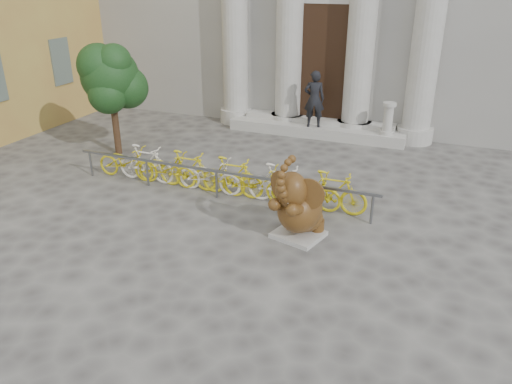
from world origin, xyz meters
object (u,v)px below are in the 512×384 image
at_px(tree, 111,78).
at_px(bike_rack, 220,175).
at_px(pedestrian, 314,99).
at_px(elephant_statue, 299,207).

bearing_deg(tree, bike_rack, -20.33).
xyz_separation_m(bike_rack, pedestrian, (0.85, 5.42, 0.79)).
height_order(elephant_statue, bike_rack, elephant_statue).
height_order(bike_rack, tree, tree).
relative_size(elephant_statue, pedestrian, 1.03).
bearing_deg(pedestrian, elephant_statue, 86.34).
xyz_separation_m(bike_rack, tree, (-4.21, 1.56, 1.81)).
xyz_separation_m(elephant_statue, pedestrian, (-1.64, 6.86, 0.60)).
height_order(elephant_statue, pedestrian, pedestrian).
xyz_separation_m(elephant_statue, bike_rack, (-2.49, 1.44, -0.20)).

